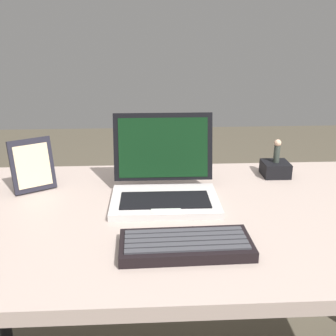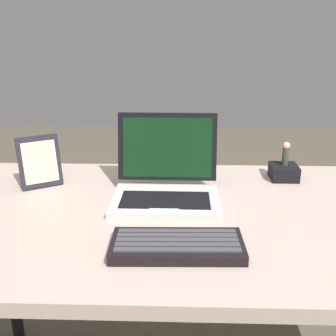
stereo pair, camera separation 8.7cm
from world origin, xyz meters
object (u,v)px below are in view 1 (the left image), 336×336
at_px(laptop_front, 164,183).
at_px(figurine_stand, 275,169).
at_px(photo_frame, 32,166).
at_px(figurine, 277,150).
at_px(external_keyboard, 186,245).

height_order(laptop_front, figurine_stand, laptop_front).
height_order(photo_frame, figurine, photo_frame).
relative_size(external_keyboard, photo_frame, 1.85).
relative_size(photo_frame, figurine_stand, 1.87).
bearing_deg(external_keyboard, figurine, 53.11).
xyz_separation_m(photo_frame, figurine_stand, (0.78, 0.09, -0.06)).
bearing_deg(figurine, external_keyboard, -126.89).
bearing_deg(laptop_front, photo_frame, 167.99).
distance_m(figurine_stand, figurine, 0.07).
xyz_separation_m(external_keyboard, figurine, (0.35, 0.46, 0.08)).
bearing_deg(laptop_front, external_keyboard, -83.05).
relative_size(figurine_stand, figurine, 1.11).
bearing_deg(figurine_stand, laptop_front, -155.82).
height_order(external_keyboard, photo_frame, photo_frame).
bearing_deg(external_keyboard, figurine_stand, 53.11).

